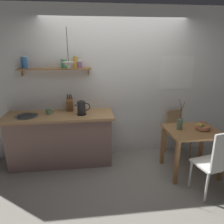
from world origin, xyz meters
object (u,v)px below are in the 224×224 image
Objects in this scene: dining_table at (192,138)px; dining_chair_near at (216,161)px; fruit_bowl at (202,127)px; dining_chair_far at (176,130)px; electric_kettle at (82,108)px; knife_block at (70,104)px; twig_vase at (180,124)px; pendant_lamp at (69,65)px; coffee_mug_by_sink at (49,111)px.

dining_chair_near is (0.04, -0.62, -0.06)m from dining_table.
dining_chair_far is at bearing 101.68° from fruit_bowl.
electric_kettle reaches higher than dining_chair_near.
knife_block reaches higher than dining_table.
pendant_lamp reaches higher than twig_vase.
knife_block is 0.74m from pendant_lamp.
twig_vase is at bearing -111.43° from dining_chair_far.
pendant_lamp is at bearing 177.00° from electric_kettle.
knife_block reaches higher than dining_chair_far.
knife_block is at bearing 160.27° from dining_table.
knife_block is at bearing 177.93° from dining_chair_far.
dining_table is 6.33× the size of coffee_mug_by_sink.
dining_chair_near is at bearing -29.07° from pendant_lamp.
twig_vase is (-0.35, 0.05, 0.05)m from fruit_bowl.
electric_kettle is at bearing 166.39° from fruit_bowl.
dining_chair_far is 1.39× the size of pendant_lamp.
dining_table is 0.65m from dining_chair_far.
knife_block is at bearing 131.82° from electric_kettle.
electric_kettle is (-1.56, 0.41, 0.20)m from twig_vase.
dining_chair_near is 2.46m from knife_block.
dining_table is at bearing 93.89° from dining_chair_near.
dining_table is 1.34× the size of pendant_lamp.
pendant_lamp reaches higher than dining_chair_far.
fruit_bowl is 0.72× the size of knife_block.
dining_table is 1.68× the size of twig_vase.
electric_kettle is (-1.78, -0.16, 0.56)m from dining_chair_far.
coffee_mug_by_sink is at bearing 166.45° from twig_vase.
pendant_lamp reaches higher than electric_kettle.
fruit_bowl is 0.87× the size of electric_kettle.
knife_block is (-1.77, 0.65, 0.20)m from twig_vase.
knife_block is 0.38m from coffee_mug_by_sink.
electric_kettle is at bearing -3.00° from pendant_lamp.
electric_kettle is 1.96× the size of coffee_mug_by_sink.
dining_chair_far is at bearing 5.22° from electric_kettle.
twig_vase is at bearing 163.18° from dining_table.
dining_table is 2.14m from knife_block.
fruit_bowl is 2.25m from knife_block.
coffee_mug_by_sink reaches higher than fruit_bowl.
dining_chair_far is at bearing 1.54° from coffee_mug_by_sink.
coffee_mug_by_sink reaches higher than dining_chair_near.
pendant_lamp is at bearing 150.93° from dining_chair_near.
pendant_lamp reaches higher than fruit_bowl.
twig_vase is 1.92× the size of electric_kettle.
dining_table is at bearing -16.82° from twig_vase.
pendant_lamp reaches higher than dining_table.
fruit_bowl is 1.98m from electric_kettle.
dining_table is 2.68× the size of knife_block.
twig_vase is 1.60× the size of knife_block.
twig_vase is (-0.22, -0.57, 0.36)m from dining_chair_far.
knife_block is at bearing 146.65° from dining_chair_near.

